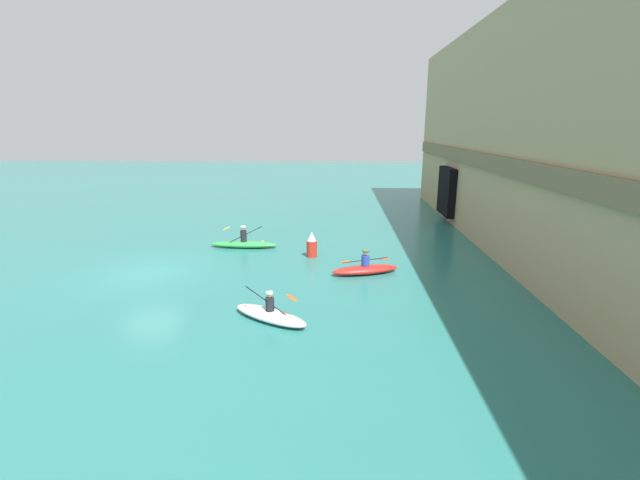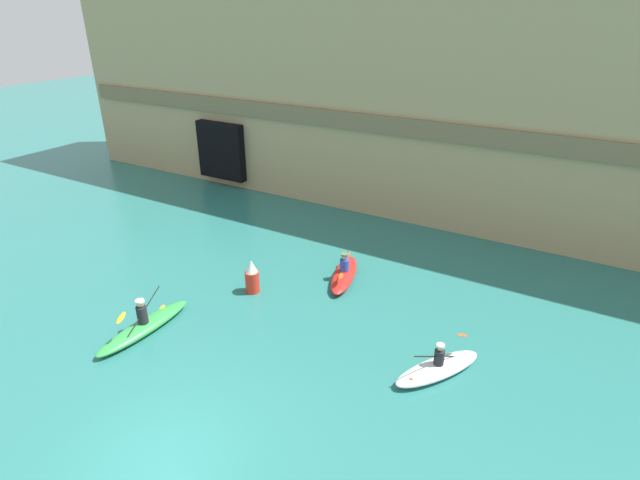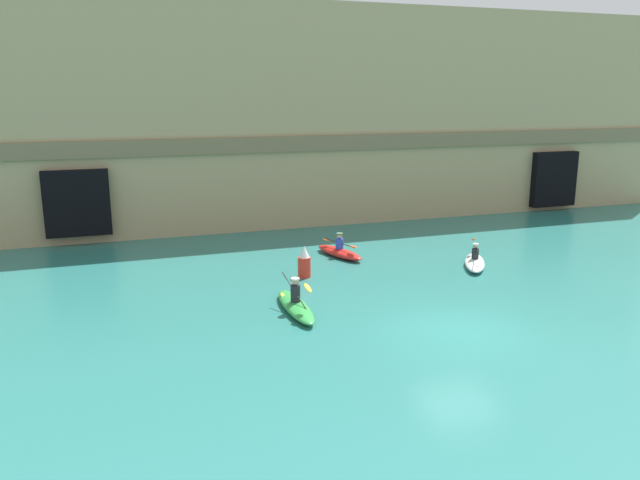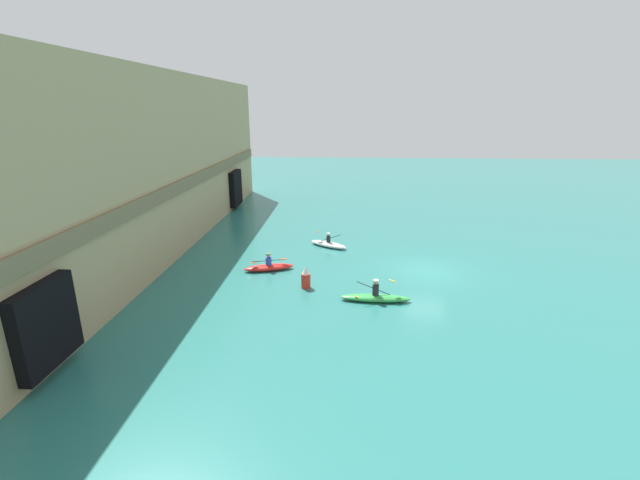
% 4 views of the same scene
% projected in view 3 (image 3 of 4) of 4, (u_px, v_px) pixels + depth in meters
% --- Properties ---
extents(ground_plane, '(120.00, 120.00, 0.00)m').
position_uv_depth(ground_plane, '(459.00, 331.00, 19.15)').
color(ground_plane, '#28706B').
extents(cliff_bluff, '(45.91, 6.52, 11.67)m').
position_uv_depth(cliff_bluff, '(313.00, 116.00, 35.57)').
color(cliff_bluff, tan).
rests_on(cliff_bluff, ground).
extents(kayak_white, '(2.18, 2.89, 1.09)m').
position_uv_depth(kayak_white, '(475.00, 262.00, 26.13)').
color(kayak_white, white).
rests_on(kayak_white, ground).
extents(kayak_green, '(0.84, 3.58, 1.18)m').
position_uv_depth(kayak_green, '(296.00, 305.00, 20.82)').
color(kayak_green, green).
rests_on(kayak_green, ground).
extents(kayak_red, '(1.61, 3.08, 1.08)m').
position_uv_depth(kayak_red, '(339.00, 252.00, 27.74)').
color(kayak_red, red).
rests_on(kayak_red, ground).
extents(marker_buoy, '(0.51, 0.51, 1.27)m').
position_uv_depth(marker_buoy, '(304.00, 263.00, 24.61)').
color(marker_buoy, red).
rests_on(marker_buoy, ground).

